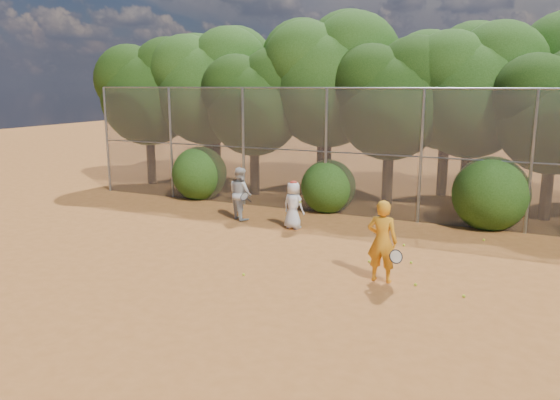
% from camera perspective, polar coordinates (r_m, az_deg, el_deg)
% --- Properties ---
extents(ground, '(80.00, 80.00, 0.00)m').
position_cam_1_polar(ground, '(12.21, -0.66, -7.70)').
color(ground, '#A55B25').
rests_on(ground, ground).
extents(fence_back, '(20.05, 0.09, 4.03)m').
position_cam_1_polar(fence_back, '(17.27, 7.57, 5.04)').
color(fence_back, gray).
rests_on(fence_back, ground).
extents(tree_0, '(4.38, 3.81, 6.00)m').
position_cam_1_polar(tree_0, '(23.37, -13.49, 11.24)').
color(tree_0, black).
rests_on(tree_0, ground).
extents(tree_1, '(4.64, 4.03, 6.35)m').
position_cam_1_polar(tree_1, '(22.34, -7.53, 12.04)').
color(tree_1, black).
rests_on(tree_1, ground).
extents(tree_2, '(3.99, 3.47, 5.47)m').
position_cam_1_polar(tree_2, '(20.50, -2.55, 10.52)').
color(tree_2, black).
rests_on(tree_2, ground).
extents(tree_3, '(4.89, 4.26, 6.70)m').
position_cam_1_polar(tree_3, '(20.42, 5.20, 12.75)').
color(tree_3, black).
rests_on(tree_3, ground).
extents(tree_4, '(4.19, 3.64, 5.73)m').
position_cam_1_polar(tree_4, '(19.13, 11.70, 10.70)').
color(tree_4, black).
rests_on(tree_4, ground).
extents(tree_5, '(4.51, 3.92, 6.17)m').
position_cam_1_polar(tree_5, '(19.51, 19.60, 11.13)').
color(tree_5, black).
rests_on(tree_5, ground).
extents(tree_6, '(3.86, 3.36, 5.29)m').
position_cam_1_polar(tree_6, '(18.44, 26.97, 8.71)').
color(tree_6, black).
rests_on(tree_6, ground).
extents(tree_9, '(4.83, 4.20, 6.62)m').
position_cam_1_polar(tree_9, '(24.83, -6.65, 12.45)').
color(tree_9, black).
rests_on(tree_9, ground).
extents(tree_10, '(5.15, 4.48, 7.06)m').
position_cam_1_polar(tree_10, '(22.83, 4.70, 13.26)').
color(tree_10, black).
rests_on(tree_10, ground).
extents(tree_11, '(4.64, 4.03, 6.35)m').
position_cam_1_polar(tree_11, '(21.22, 17.32, 11.62)').
color(tree_11, black).
rests_on(tree_11, ground).
extents(bush_0, '(2.00, 2.00, 2.00)m').
position_cam_1_polar(bush_0, '(20.19, -8.41, 3.01)').
color(bush_0, '#204511').
rests_on(bush_0, ground).
extents(bush_1, '(1.80, 1.80, 1.80)m').
position_cam_1_polar(bush_1, '(18.00, 5.07, 1.67)').
color(bush_1, '#204511').
rests_on(bush_1, ground).
extents(bush_2, '(2.20, 2.20, 2.20)m').
position_cam_1_polar(bush_2, '(16.98, 21.17, 0.96)').
color(bush_2, '#204511').
rests_on(bush_2, ground).
extents(player_yellow, '(0.84, 0.57, 1.77)m').
position_cam_1_polar(player_yellow, '(11.71, 10.63, -4.25)').
color(player_yellow, orange).
rests_on(player_yellow, ground).
extents(player_teen, '(0.76, 0.59, 1.41)m').
position_cam_1_polar(player_teen, '(15.76, 1.40, -0.51)').
color(player_teen, white).
rests_on(player_teen, ground).
extents(player_white, '(1.00, 0.95, 1.63)m').
position_cam_1_polar(player_white, '(16.88, -4.15, 0.70)').
color(player_white, silver).
rests_on(player_white, ground).
extents(ball_0, '(0.07, 0.07, 0.07)m').
position_cam_1_polar(ball_0, '(13.20, 13.53, -6.36)').
color(ball_0, '#CAE129').
rests_on(ball_0, ground).
extents(ball_1, '(0.07, 0.07, 0.07)m').
position_cam_1_polar(ball_1, '(13.09, 9.31, -6.34)').
color(ball_1, '#CAE129').
rests_on(ball_1, ground).
extents(ball_2, '(0.07, 0.07, 0.07)m').
position_cam_1_polar(ball_2, '(11.83, 13.98, -8.57)').
color(ball_2, '#CAE129').
rests_on(ball_2, ground).
extents(ball_3, '(0.07, 0.07, 0.07)m').
position_cam_1_polar(ball_3, '(11.49, 18.65, -9.49)').
color(ball_3, '#CAE129').
rests_on(ball_3, ground).
extents(ball_4, '(0.07, 0.07, 0.07)m').
position_cam_1_polar(ball_4, '(12.09, -3.82, -7.78)').
color(ball_4, '#CAE129').
rests_on(ball_4, ground).
extents(ball_5, '(0.07, 0.07, 0.07)m').
position_cam_1_polar(ball_5, '(15.63, 20.53, -3.92)').
color(ball_5, '#CAE129').
rests_on(ball_5, ground).
extents(ball_6, '(0.07, 0.07, 0.07)m').
position_cam_1_polar(ball_6, '(14.55, 12.82, -4.61)').
color(ball_6, '#CAE129').
rests_on(ball_6, ground).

